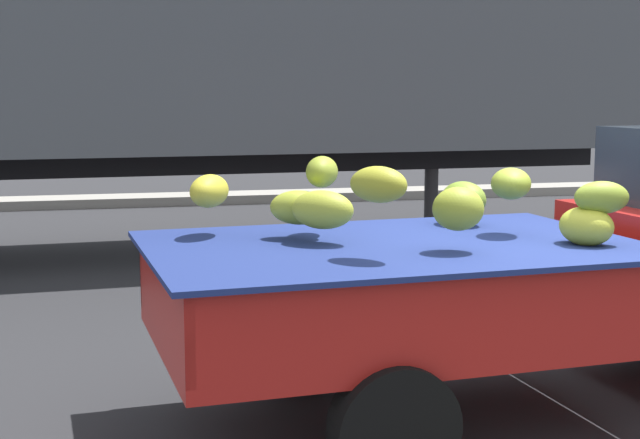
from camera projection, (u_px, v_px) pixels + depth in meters
ground at (592, 416)px, 5.49m from camera, size 220.00×220.00×0.00m
curb_strip at (272, 197)px, 16.11m from camera, size 80.00×0.80×0.16m
semi_trailer at (168, 39)px, 10.69m from camera, size 12.11×3.19×3.95m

